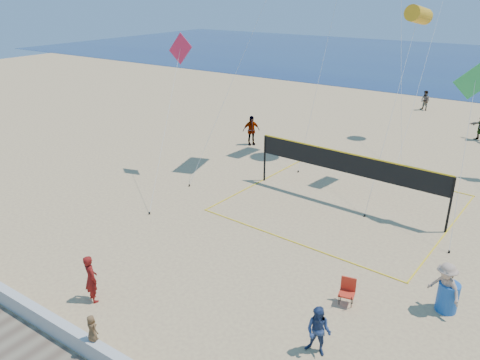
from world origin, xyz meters
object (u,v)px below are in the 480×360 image
Objects in this scene: camp_chair at (347,290)px; woman at (91,279)px; trash_barrel at (448,297)px; volleyball_net at (347,169)px.

woman is at bearing -158.16° from camp_chair.
woman is at bearing -148.28° from trash_barrel.
trash_barrel is at bearing -129.99° from woman.
camp_chair is 3.11m from trash_barrel.
camp_chair is 7.90m from volleyball_net.
woman is at bearing -104.59° from volleyball_net.
camp_chair is at bearing -152.52° from trash_barrel.
trash_barrel reaches higher than camp_chair.
trash_barrel is 8.28m from volleyball_net.
volleyball_net is at bearing 135.49° from trash_barrel.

